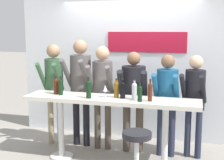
% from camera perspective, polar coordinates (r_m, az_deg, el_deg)
% --- Properties ---
extents(back_wall, '(4.19, 0.12, 2.60)m').
position_cam_1_polar(back_wall, '(5.74, 3.24, 2.36)').
color(back_wall, silver).
rests_on(back_wall, ground_plane).
extents(tasting_table, '(2.59, 0.52, 1.00)m').
position_cam_1_polar(tasting_table, '(4.60, -0.26, -5.18)').
color(tasting_table, silver).
rests_on(tasting_table, ground_plane).
extents(bar_stool, '(0.38, 0.38, 0.77)m').
position_cam_1_polar(bar_stool, '(3.92, 4.53, -13.06)').
color(bar_stool, silver).
rests_on(bar_stool, ground_plane).
extents(person_far_left, '(0.38, 0.52, 1.75)m').
position_cam_1_polar(person_far_left, '(5.40, -10.57, -0.37)').
color(person_far_left, gray).
rests_on(person_far_left, ground_plane).
extents(person_left, '(0.45, 0.58, 1.82)m').
position_cam_1_polar(person_left, '(5.28, -5.80, -0.08)').
color(person_left, black).
rests_on(person_left, ground_plane).
extents(person_center_left, '(0.41, 0.53, 1.72)m').
position_cam_1_polar(person_center_left, '(5.10, -1.77, -1.05)').
color(person_center_left, '#473D33').
rests_on(person_center_left, ground_plane).
extents(person_center, '(0.50, 0.58, 1.64)m').
position_cam_1_polar(person_center, '(5.02, 3.93, -2.06)').
color(person_center, '#473D33').
rests_on(person_center, ground_plane).
extents(person_center_right, '(0.41, 0.51, 1.61)m').
position_cam_1_polar(person_center_right, '(4.89, 10.02, -2.56)').
color(person_center_right, '#23283D').
rests_on(person_center_right, ground_plane).
extents(person_right, '(0.42, 0.53, 1.61)m').
position_cam_1_polar(person_right, '(4.92, 14.87, -2.57)').
color(person_right, '#23283D').
rests_on(person_right, ground_plane).
extents(wine_bottle_0, '(0.06, 0.06, 0.26)m').
position_cam_1_polar(wine_bottle_0, '(4.32, 5.13, -2.36)').
color(wine_bottle_0, black).
rests_on(wine_bottle_0, tasting_table).
extents(wine_bottle_1, '(0.07, 0.07, 0.29)m').
position_cam_1_polar(wine_bottle_1, '(4.80, -9.36, -1.14)').
color(wine_bottle_1, black).
rests_on(wine_bottle_1, tasting_table).
extents(wine_bottle_2, '(0.07, 0.07, 0.31)m').
position_cam_1_polar(wine_bottle_2, '(4.52, -4.29, -1.56)').
color(wine_bottle_2, black).
rests_on(wine_bottle_2, tasting_table).
extents(wine_bottle_3, '(0.07, 0.07, 0.29)m').
position_cam_1_polar(wine_bottle_3, '(4.44, 4.10, -1.86)').
color(wine_bottle_3, '#B7BCC1').
rests_on(wine_bottle_3, tasting_table).
extents(wine_bottle_4, '(0.08, 0.08, 0.29)m').
position_cam_1_polar(wine_bottle_4, '(4.50, 1.98, -1.70)').
color(wine_bottle_4, black).
rests_on(wine_bottle_4, tasting_table).
extents(wine_bottle_5, '(0.06, 0.06, 0.31)m').
position_cam_1_polar(wine_bottle_5, '(4.36, 6.99, -2.05)').
color(wine_bottle_5, '#4C1E0F').
rests_on(wine_bottle_5, tasting_table).
extents(wine_bottle_6, '(0.08, 0.08, 0.28)m').
position_cam_1_polar(wine_bottle_6, '(4.88, -10.18, -1.01)').
color(wine_bottle_6, '#4C1E0F').
rests_on(wine_bottle_6, tasting_table).
extents(wine_bottle_7, '(0.07, 0.07, 0.28)m').
position_cam_1_polar(wine_bottle_7, '(4.55, 0.80, -1.63)').
color(wine_bottle_7, brown).
rests_on(wine_bottle_7, tasting_table).
extents(wine_glass_0, '(0.07, 0.07, 0.18)m').
position_cam_1_polar(wine_glass_0, '(4.58, -1.25, -1.61)').
color(wine_glass_0, silver).
rests_on(wine_glass_0, tasting_table).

